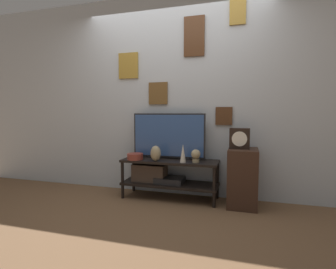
{
  "coord_description": "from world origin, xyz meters",
  "views": [
    {
      "loc": [
        0.93,
        -2.96,
        1.11
      ],
      "look_at": [
        -0.03,
        0.24,
        0.83
      ],
      "focal_mm": 28.0,
      "sensor_mm": 36.0,
      "label": 1
    }
  ],
  "objects_px": {
    "mantel_clock": "(240,138)",
    "vase_urn_stoneware": "(156,153)",
    "decorative_bust": "(196,155)",
    "vase_wide_bowl": "(135,157)",
    "vase_slim_bronze": "(183,153)",
    "television": "(169,135)"
  },
  "relations": [
    {
      "from": "television",
      "to": "vase_slim_bronze",
      "type": "height_order",
      "value": "television"
    },
    {
      "from": "vase_slim_bronze",
      "to": "decorative_bust",
      "type": "bearing_deg",
      "value": 18.05
    },
    {
      "from": "vase_wide_bowl",
      "to": "mantel_clock",
      "type": "distance_m",
      "value": 1.33
    },
    {
      "from": "vase_urn_stoneware",
      "to": "vase_slim_bronze",
      "type": "distance_m",
      "value": 0.35
    },
    {
      "from": "vase_wide_bowl",
      "to": "vase_urn_stoneware",
      "type": "relative_size",
      "value": 1.07
    },
    {
      "from": "television",
      "to": "mantel_clock",
      "type": "xyz_separation_m",
      "value": [
        0.91,
        -0.1,
        -0.01
      ]
    },
    {
      "from": "mantel_clock",
      "to": "vase_urn_stoneware",
      "type": "bearing_deg",
      "value": -173.68
    },
    {
      "from": "television",
      "to": "vase_wide_bowl",
      "type": "relative_size",
      "value": 4.67
    },
    {
      "from": "vase_urn_stoneware",
      "to": "mantel_clock",
      "type": "height_order",
      "value": "mantel_clock"
    },
    {
      "from": "television",
      "to": "vase_slim_bronze",
      "type": "distance_m",
      "value": 0.38
    },
    {
      "from": "television",
      "to": "vase_slim_bronze",
      "type": "bearing_deg",
      "value": -41.03
    },
    {
      "from": "vase_wide_bowl",
      "to": "vase_slim_bronze",
      "type": "relative_size",
      "value": 0.92
    },
    {
      "from": "vase_urn_stoneware",
      "to": "mantel_clock",
      "type": "bearing_deg",
      "value": 6.32
    },
    {
      "from": "television",
      "to": "decorative_bust",
      "type": "relative_size",
      "value": 6.08
    },
    {
      "from": "television",
      "to": "vase_urn_stoneware",
      "type": "height_order",
      "value": "television"
    },
    {
      "from": "vase_wide_bowl",
      "to": "mantel_clock",
      "type": "relative_size",
      "value": 0.85
    },
    {
      "from": "vase_slim_bronze",
      "to": "decorative_bust",
      "type": "height_order",
      "value": "vase_slim_bronze"
    },
    {
      "from": "mantel_clock",
      "to": "vase_slim_bronze",
      "type": "bearing_deg",
      "value": -170.29
    },
    {
      "from": "vase_slim_bronze",
      "to": "mantel_clock",
      "type": "xyz_separation_m",
      "value": [
        0.66,
        0.11,
        0.19
      ]
    },
    {
      "from": "vase_slim_bronze",
      "to": "decorative_bust",
      "type": "relative_size",
      "value": 1.42
    },
    {
      "from": "vase_wide_bowl",
      "to": "decorative_bust",
      "type": "height_order",
      "value": "decorative_bust"
    },
    {
      "from": "mantel_clock",
      "to": "decorative_bust",
      "type": "bearing_deg",
      "value": -172.84
    }
  ]
}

